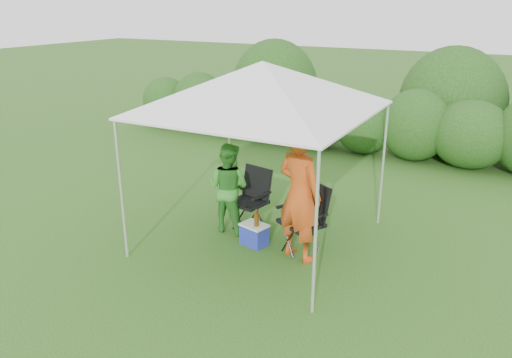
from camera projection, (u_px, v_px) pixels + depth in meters
The scene contains 9 objects.
ground at pixel (246, 251), 7.69m from camera, with size 70.00×70.00×0.00m, color #33601E.
hedge at pixel (364, 121), 12.39m from camera, with size 13.85×1.53×1.80m.
canopy at pixel (262, 87), 7.28m from camera, with size 3.10×3.10×2.83m.
chair_right at pixel (307, 214), 7.56m from camera, with size 0.82×0.80×1.06m.
chair_left at pixel (252, 194), 8.41m from camera, with size 0.71×0.67×1.01m.
man at pixel (300, 195), 7.18m from camera, with size 0.74×0.48×2.02m, color #C94816.
woman at pixel (228, 188), 8.17m from camera, with size 0.73×0.57×1.51m, color #398E2E.
cooler at pixel (254, 234), 7.85m from camera, with size 0.47×0.39×0.35m.
bottle at pixel (256, 218), 7.69m from camera, with size 0.07×0.07×0.28m, color #592D0C.
Camera 1 is at (3.39, -5.97, 3.64)m, focal length 35.00 mm.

